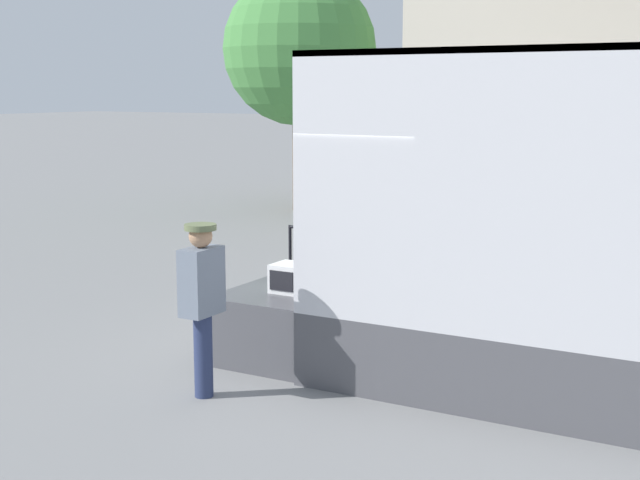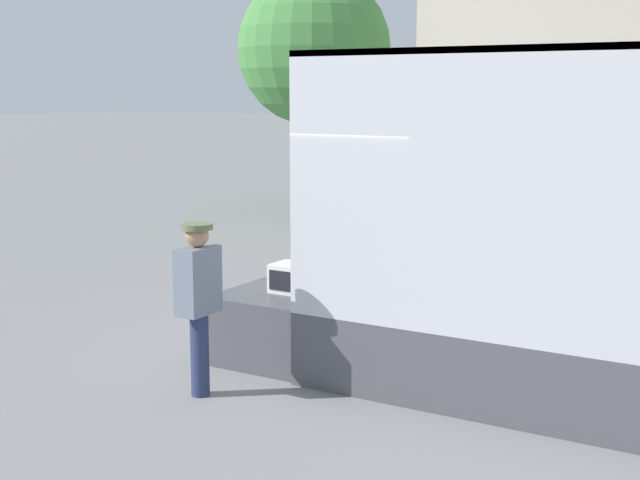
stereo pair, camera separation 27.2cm
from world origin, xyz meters
name	(u,v)px [view 2 (the right image)]	position (x,y,z in m)	size (l,w,h in m)	color
ground_plane	(351,354)	(0.00, 0.00, 0.00)	(160.00, 160.00, 0.00)	gray
tailgate_deck	(307,315)	(-0.58, 0.00, 0.37)	(1.17, 2.33, 0.74)	#4C4C51
microwave	(294,278)	(-0.46, -0.46, 0.90)	(0.45, 0.38, 0.31)	white
portable_generator	(326,257)	(-0.59, 0.43, 0.98)	(0.67, 0.46, 0.61)	black
worker_person	(198,291)	(-0.59, -1.93, 1.03)	(0.30, 0.44, 1.68)	navy
street_tree	(314,49)	(-6.63, 10.04, 3.84)	(3.65, 3.65, 5.69)	brown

